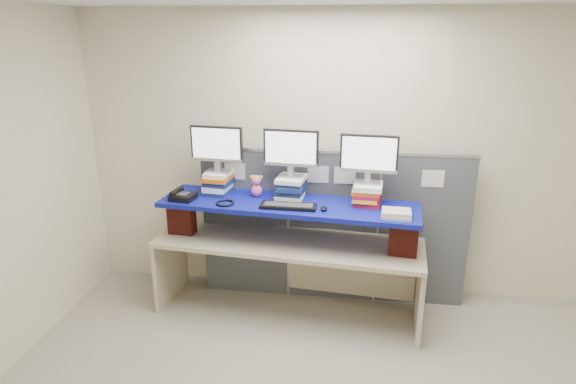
# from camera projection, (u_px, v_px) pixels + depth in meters

# --- Properties ---
(room) EXTENTS (5.00, 4.00, 2.80)m
(room) POSITION_uv_depth(u_px,v_px,m) (322.00, 242.00, 2.82)
(room) COLOR beige
(room) RESTS_ON ground
(cubicle_partition) EXTENTS (2.60, 0.06, 1.53)m
(cubicle_partition) POSITION_uv_depth(u_px,v_px,m) (333.00, 226.00, 4.69)
(cubicle_partition) COLOR #40454C
(cubicle_partition) RESTS_ON ground
(desk) EXTENTS (2.52, 0.96, 0.75)m
(desk) POSITION_uv_depth(u_px,v_px,m) (288.00, 256.00, 4.47)
(desk) COLOR beige
(desk) RESTS_ON ground
(brick_pier_left) EXTENTS (0.25, 0.16, 0.33)m
(brick_pier_left) POSITION_uv_depth(u_px,v_px,m) (182.00, 217.00, 4.55)
(brick_pier_left) COLOR maroon
(brick_pier_left) RESTS_ON desk
(brick_pier_right) EXTENTS (0.25, 0.16, 0.33)m
(brick_pier_right) POSITION_uv_depth(u_px,v_px,m) (403.00, 237.00, 4.10)
(brick_pier_right) COLOR maroon
(brick_pier_right) RESTS_ON desk
(blue_board) EXTENTS (2.36, 0.81, 0.04)m
(blue_board) POSITION_uv_depth(u_px,v_px,m) (288.00, 205.00, 4.31)
(blue_board) COLOR navy
(blue_board) RESTS_ON brick_pier_left
(book_stack_left) EXTENTS (0.27, 0.32, 0.21)m
(book_stack_left) POSITION_uv_depth(u_px,v_px,m) (218.00, 182.00, 4.54)
(book_stack_left) COLOR navy
(book_stack_left) RESTS_ON blue_board
(book_stack_center) EXTENTS (0.28, 0.32, 0.21)m
(book_stack_center) POSITION_uv_depth(u_px,v_px,m) (291.00, 188.00, 4.38)
(book_stack_center) COLOR white
(book_stack_center) RESTS_ON blue_board
(book_stack_right) EXTENTS (0.28, 0.30, 0.19)m
(book_stack_right) POSITION_uv_depth(u_px,v_px,m) (367.00, 194.00, 4.23)
(book_stack_right) COLOR #A4122B
(book_stack_right) RESTS_ON blue_board
(monitor_left) EXTENTS (0.50, 0.16, 0.43)m
(monitor_left) POSITION_uv_depth(u_px,v_px,m) (217.00, 146.00, 4.42)
(monitor_left) COLOR #A1A1A6
(monitor_left) RESTS_ON book_stack_left
(monitor_center) EXTENTS (0.50, 0.16, 0.43)m
(monitor_center) POSITION_uv_depth(u_px,v_px,m) (291.00, 150.00, 4.27)
(monitor_center) COLOR #A1A1A6
(monitor_center) RESTS_ON book_stack_center
(monitor_right) EXTENTS (0.50, 0.16, 0.43)m
(monitor_right) POSITION_uv_depth(u_px,v_px,m) (369.00, 156.00, 4.12)
(monitor_right) COLOR #A1A1A6
(monitor_right) RESTS_ON book_stack_right
(keyboard) EXTENTS (0.49, 0.18, 0.03)m
(keyboard) POSITION_uv_depth(u_px,v_px,m) (288.00, 206.00, 4.17)
(keyboard) COLOR black
(keyboard) RESTS_ON blue_board
(mouse) EXTENTS (0.07, 0.11, 0.03)m
(mouse) POSITION_uv_depth(u_px,v_px,m) (324.00, 208.00, 4.11)
(mouse) COLOR black
(mouse) RESTS_ON blue_board
(desk_phone) EXTENTS (0.23, 0.22, 0.09)m
(desk_phone) POSITION_uv_depth(u_px,v_px,m) (182.00, 196.00, 4.37)
(desk_phone) COLOR black
(desk_phone) RESTS_ON blue_board
(headset) EXTENTS (0.18, 0.18, 0.02)m
(headset) POSITION_uv_depth(u_px,v_px,m) (225.00, 203.00, 4.26)
(headset) COLOR black
(headset) RESTS_ON blue_board
(plush_toy) EXTENTS (0.12, 0.09, 0.21)m
(plush_toy) POSITION_uv_depth(u_px,v_px,m) (256.00, 186.00, 4.43)
(plush_toy) COLOR pink
(plush_toy) RESTS_ON blue_board
(binder_stack) EXTENTS (0.25, 0.21, 0.06)m
(binder_stack) POSITION_uv_depth(u_px,v_px,m) (396.00, 214.00, 3.96)
(binder_stack) COLOR beige
(binder_stack) RESTS_ON blue_board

